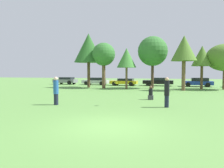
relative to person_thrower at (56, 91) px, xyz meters
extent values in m
plane|color=#5B8E42|center=(4.85, -4.54, -0.93)|extent=(120.00, 120.00, 0.00)
cylinder|color=#191E33|center=(0.00, 0.00, -0.57)|extent=(0.28, 0.28, 0.71)
cylinder|color=#2659A5|center=(0.00, 0.00, 0.22)|extent=(0.33, 0.33, 0.87)
sphere|color=beige|center=(0.00, 0.00, 0.76)|extent=(0.25, 0.25, 0.25)
cylinder|color=#191E33|center=(6.94, 0.80, -0.57)|extent=(0.26, 0.26, 0.71)
cylinder|color=black|center=(6.94, 0.80, 0.22)|extent=(0.30, 0.30, 0.87)
sphere|color=tan|center=(6.94, 0.80, 0.76)|extent=(0.23, 0.23, 0.23)
cylinder|color=yellow|center=(3.83, 0.65, 0.51)|extent=(0.25, 0.24, 0.10)
cube|color=#3F3F47|center=(5.71, 4.22, -0.76)|extent=(0.41, 0.34, 0.33)
cylinder|color=black|center=(5.71, 4.22, -0.34)|extent=(0.31, 0.31, 0.51)
sphere|color=brown|center=(5.71, 4.22, 0.02)|extent=(0.23, 0.23, 0.23)
cylinder|color=brown|center=(-3.51, 15.10, 0.77)|extent=(0.39, 0.39, 3.40)
cone|color=#286023|center=(-3.51, 15.10, 4.41)|extent=(3.88, 3.88, 3.88)
cylinder|color=brown|center=(-1.15, 14.36, 0.85)|extent=(0.45, 0.45, 3.57)
sphere|color=#33702D|center=(-1.15, 14.36, 3.45)|extent=(2.96, 2.96, 2.96)
cylinder|color=brown|center=(1.95, 13.83, 0.40)|extent=(0.26, 0.26, 2.65)
cone|color=#3D7F33|center=(1.95, 13.83, 2.92)|extent=(2.39, 2.39, 2.39)
cylinder|color=#473323|center=(4.97, 15.72, 0.93)|extent=(0.36, 0.36, 3.72)
sphere|color=#33702D|center=(4.97, 15.72, 3.83)|extent=(3.78, 3.78, 3.78)
cylinder|color=brown|center=(8.62, 13.24, 0.75)|extent=(0.42, 0.42, 3.36)
cone|color=#4C7528|center=(8.62, 13.24, 3.85)|extent=(2.85, 2.85, 2.85)
cylinder|color=brown|center=(10.85, 15.60, 0.48)|extent=(0.31, 0.31, 2.82)
cone|color=#4C7528|center=(10.85, 15.60, 3.12)|extent=(2.45, 2.45, 2.45)
cylinder|color=brown|center=(13.37, 15.93, 0.41)|extent=(0.25, 0.25, 2.68)
ellipsoid|color=#4C7528|center=(13.37, 15.93, 2.90)|extent=(4.19, 4.19, 3.22)
cube|color=slate|center=(-10.11, 21.21, -0.35)|extent=(3.97, 1.81, 0.55)
cube|color=black|center=(-9.82, 21.21, 0.10)|extent=(2.20, 1.56, 0.36)
cylinder|color=black|center=(-11.35, 20.39, -0.58)|extent=(0.70, 0.22, 0.69)
cylinder|color=black|center=(-11.31, 22.10, -0.58)|extent=(0.70, 0.22, 0.69)
cylinder|color=black|center=(-8.92, 20.33, -0.58)|extent=(0.70, 0.22, 0.69)
cylinder|color=black|center=(-8.87, 22.04, -0.58)|extent=(0.70, 0.22, 0.69)
cube|color=#B2B2B7|center=(-4.62, 21.13, -0.42)|extent=(4.27, 1.84, 0.51)
cube|color=black|center=(-4.31, 21.12, 0.04)|extent=(2.36, 1.58, 0.42)
cylinder|color=black|center=(-5.96, 20.30, -0.63)|extent=(0.61, 0.22, 0.60)
cylinder|color=black|center=(-5.91, 22.03, -0.63)|extent=(0.61, 0.22, 0.60)
cylinder|color=black|center=(-3.33, 20.23, -0.63)|extent=(0.61, 0.22, 0.60)
cylinder|color=black|center=(-3.29, 21.96, -0.63)|extent=(0.61, 0.22, 0.60)
cube|color=gold|center=(0.26, 20.37, -0.43)|extent=(4.22, 1.84, 0.47)
cube|color=black|center=(0.57, 20.36, -0.01)|extent=(2.33, 1.59, 0.36)
cylinder|color=black|center=(-1.06, 19.53, -0.61)|extent=(0.64, 0.20, 0.63)
cylinder|color=black|center=(-1.02, 21.27, -0.61)|extent=(0.64, 0.20, 0.63)
cylinder|color=black|center=(1.53, 19.47, -0.61)|extent=(0.64, 0.20, 0.63)
cylinder|color=black|center=(1.57, 21.21, -0.61)|extent=(0.64, 0.20, 0.63)
cube|color=black|center=(5.43, 21.13, -0.36)|extent=(4.53, 1.97, 0.52)
cube|color=black|center=(5.77, 21.12, 0.10)|extent=(2.51, 1.70, 0.41)
cylinder|color=black|center=(4.02, 20.24, -0.57)|extent=(0.72, 0.19, 0.71)
cylinder|color=black|center=(4.07, 22.09, -0.57)|extent=(0.72, 0.19, 0.71)
cylinder|color=black|center=(6.80, 20.17, -0.57)|extent=(0.72, 0.19, 0.71)
cylinder|color=black|center=(6.84, 22.03, -0.57)|extent=(0.72, 0.19, 0.71)
cube|color=#1E389E|center=(10.96, 20.61, -0.40)|extent=(4.18, 1.83, 0.53)
cube|color=black|center=(11.27, 20.61, 0.10)|extent=(2.31, 1.58, 0.48)
cylinder|color=black|center=(9.66, 19.78, -0.62)|extent=(0.63, 0.20, 0.63)
cylinder|color=black|center=(9.70, 21.51, -0.62)|extent=(0.63, 0.20, 0.63)
cylinder|color=black|center=(12.22, 19.72, -0.62)|extent=(0.63, 0.20, 0.63)
cylinder|color=black|center=(12.27, 21.45, -0.62)|extent=(0.63, 0.20, 0.63)
camera|label=1|loc=(7.07, -12.61, 1.22)|focal=34.92mm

